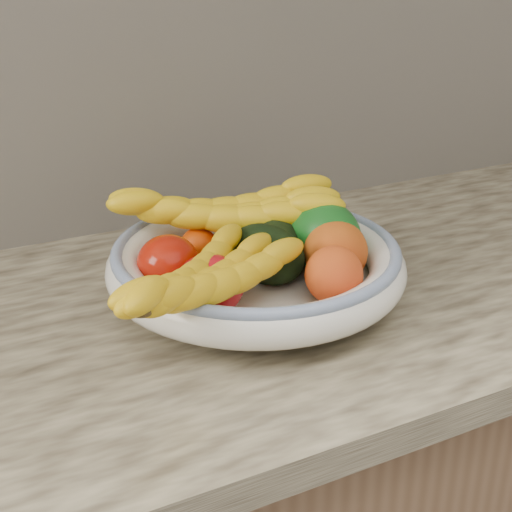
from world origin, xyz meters
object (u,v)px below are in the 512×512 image
at_px(fruit_bowl, 256,264).
at_px(banana_bunch_front, 204,286).
at_px(banana_bunch_back, 225,217).
at_px(green_mango, 321,234).

height_order(fruit_bowl, banana_bunch_front, banana_bunch_front).
xyz_separation_m(fruit_bowl, banana_bunch_back, (-0.01, 0.08, 0.04)).
bearing_deg(fruit_bowl, green_mango, -2.80).
xyz_separation_m(fruit_bowl, green_mango, (0.10, -0.00, 0.03)).
height_order(fruit_bowl, banana_bunch_back, banana_bunch_back).
relative_size(banana_bunch_back, banana_bunch_front, 1.12).
relative_size(fruit_bowl, banana_bunch_front, 1.31).
distance_m(fruit_bowl, banana_bunch_back, 0.09).
bearing_deg(banana_bunch_front, fruit_bowl, 8.57).
bearing_deg(fruit_bowl, banana_bunch_front, -140.24).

